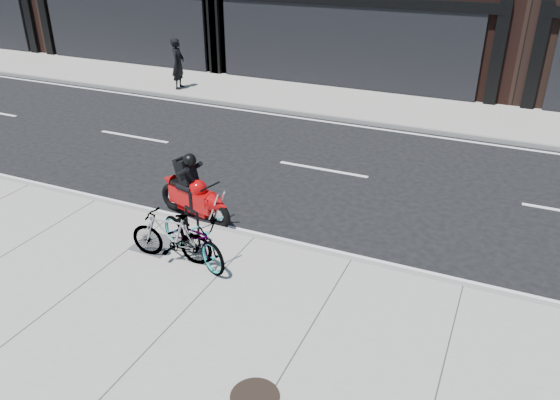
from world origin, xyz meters
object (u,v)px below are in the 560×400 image
at_px(pedestrian, 178,64).
at_px(manhole_cover, 255,396).
at_px(bike_rack, 192,223).
at_px(bicycle_front, 193,236).
at_px(utility_grate, 156,244).
at_px(bicycle_rear, 171,236).
at_px(motorcycle, 197,194).

distance_m(pedestrian, manhole_cover, 15.57).
relative_size(bike_rack, pedestrian, 0.40).
height_order(bicycle_front, utility_grate, bicycle_front).
xyz_separation_m(bicycle_front, utility_grate, (-0.97, 0.13, -0.49)).
height_order(bicycle_front, manhole_cover, bicycle_front).
xyz_separation_m(bicycle_rear, utility_grate, (-0.61, 0.29, -0.48)).
bearing_deg(bike_rack, pedestrian, 124.64).
bearing_deg(motorcycle, utility_grate, -80.75).
bearing_deg(pedestrian, bicycle_front, -158.55).
bearing_deg(pedestrian, utility_grate, -162.19).
xyz_separation_m(pedestrian, manhole_cover, (9.33, -12.43, -0.92)).
xyz_separation_m(bike_rack, pedestrian, (-6.50, 9.41, 0.49)).
height_order(bicycle_rear, motorcycle, motorcycle).
bearing_deg(bicycle_front, bicycle_rear, 138.15).
distance_m(manhole_cover, utility_grate, 4.35).
relative_size(pedestrian, utility_grate, 2.46).
xyz_separation_m(bicycle_rear, manhole_cover, (2.85, -2.35, -0.48)).
height_order(bicycle_front, motorcycle, motorcycle).
distance_m(bike_rack, bicycle_rear, 0.68).
relative_size(bike_rack, utility_grate, 0.98).
bearing_deg(utility_grate, pedestrian, 120.95).
height_order(bicycle_rear, manhole_cover, bicycle_rear).
xyz_separation_m(bike_rack, bicycle_front, (0.34, -0.52, 0.07)).
relative_size(bicycle_front, manhole_cover, 2.86).
relative_size(bicycle_front, pedestrian, 1.02).
xyz_separation_m(motorcycle, manhole_cover, (3.35, -4.04, -0.47)).
height_order(motorcycle, utility_grate, motorcycle).
height_order(bike_rack, motorcycle, motorcycle).
bearing_deg(utility_grate, manhole_cover, -37.38).
relative_size(pedestrian, manhole_cover, 2.80).
distance_m(bike_rack, utility_grate, 0.85).
distance_m(pedestrian, utility_grate, 11.45).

